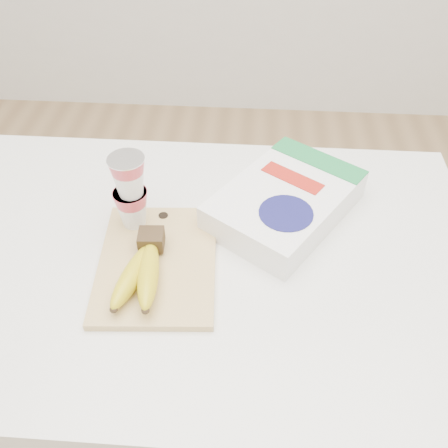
% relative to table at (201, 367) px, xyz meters
% --- Properties ---
extents(table, '(1.13, 0.76, 0.85)m').
position_rel_table_xyz_m(table, '(0.00, 0.00, 0.00)').
color(table, silver).
rests_on(table, ground).
extents(cutting_board, '(0.24, 0.31, 0.02)m').
position_rel_table_xyz_m(cutting_board, '(-0.06, -0.04, 0.43)').
color(cutting_board, tan).
rests_on(cutting_board, table).
extents(bananas, '(0.09, 0.20, 0.06)m').
position_rel_table_xyz_m(bananas, '(-0.08, -0.08, 0.46)').
color(bananas, '#382816').
rests_on(bananas, cutting_board).
extents(yogurt_stack, '(0.07, 0.07, 0.16)m').
position_rel_table_xyz_m(yogurt_stack, '(-0.13, 0.06, 0.53)').
color(yogurt_stack, white).
rests_on(yogurt_stack, cutting_board).
extents(cereal_box, '(0.35, 0.38, 0.07)m').
position_rel_table_xyz_m(cereal_box, '(0.18, 0.13, 0.46)').
color(cereal_box, white).
rests_on(cereal_box, table).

